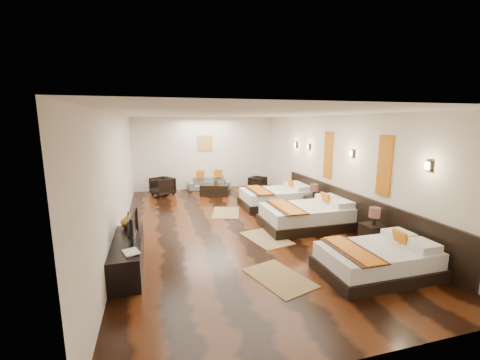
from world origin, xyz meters
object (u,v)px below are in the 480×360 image
object	(u,v)px
tv_console	(128,256)
figurine	(129,220)
nightstand_b	(313,203)
sofa	(209,184)
nightstand_a	(373,233)
bed_far	(277,197)
tv	(129,226)
book	(124,254)
coffee_table	(215,190)
bed_near	(378,260)
bed_mid	(308,216)
armchair_right	(258,183)
table_plant	(216,181)
armchair_left	(162,186)

from	to	relation	value
tv_console	figurine	size ratio (longest dim) A/B	5.52
nightstand_b	sofa	bearing A→B (deg)	120.72
nightstand_a	figurine	size ratio (longest dim) A/B	2.60
bed_far	figurine	world-z (taller)	figurine
nightstand_b	tv_console	xyz separation A→B (m)	(-4.95, -2.30, -0.03)
tv	figurine	bearing A→B (deg)	8.69
book	nightstand_b	bearing A→B (deg)	30.36
nightstand_a	coffee_table	world-z (taller)	nightstand_a
bed_near	coffee_table	size ratio (longest dim) A/B	1.95
nightstand_a	tv	xyz separation A→B (m)	(-4.89, 0.38, 0.49)
book	nightstand_a	bearing A→B (deg)	3.96
bed_near	sofa	xyz separation A→B (m)	(-1.60, 7.57, -0.02)
bed_mid	bed_far	distance (m)	2.04
bed_far	book	bearing A→B (deg)	-137.29
book	coffee_table	size ratio (longest dim) A/B	0.31
figurine	sofa	distance (m)	6.14
sofa	nightstand_b	bearing A→B (deg)	-54.35
bed_near	bed_far	size ratio (longest dim) A/B	0.91
bed_far	coffee_table	world-z (taller)	bed_far
figurine	coffee_table	size ratio (longest dim) A/B	0.33
nightstand_b	coffee_table	distance (m)	3.74
book	figurine	world-z (taller)	figurine
tv	armchair_right	world-z (taller)	tv
bed_near	coffee_table	distance (m)	6.72
nightstand_a	figurine	world-z (taller)	figurine
bed_mid	table_plant	world-z (taller)	bed_mid
tv	bed_near	bearing A→B (deg)	-105.48
tv	figurine	distance (m)	0.58
nightstand_a	sofa	bearing A→B (deg)	109.85
tv_console	armchair_left	distance (m)	5.82
bed_near	nightstand_b	size ratio (longest dim) A/B	2.28
bed_near	table_plant	size ratio (longest dim) A/B	6.93
nightstand_a	armchair_right	xyz separation A→B (m)	(-0.56, 5.88, -0.03)
bed_mid	book	world-z (taller)	bed_mid
sofa	figurine	bearing A→B (deg)	-110.15
bed_mid	book	bearing A→B (deg)	-156.40
bed_mid	nightstand_a	world-z (taller)	same
sofa	table_plant	bearing A→B (deg)	-81.86
coffee_table	table_plant	xyz separation A→B (m)	(0.06, -0.01, 0.34)
tv	book	size ratio (longest dim) A/B	2.64
bed_mid	tv_console	size ratio (longest dim) A/B	1.24
figurine	armchair_left	xyz separation A→B (m)	(0.79, 5.06, -0.39)
figurine	sofa	world-z (taller)	figurine
bed_near	coffee_table	bearing A→B (deg)	103.77
nightstand_a	coffee_table	distance (m)	5.95
armchair_left	armchair_right	world-z (taller)	armchair_left
bed_mid	bed_far	size ratio (longest dim) A/B	1.03
book	table_plant	size ratio (longest dim) A/B	1.09
tv_console	armchair_right	size ratio (longest dim) A/B	3.08
nightstand_b	armchair_left	xyz separation A→B (m)	(-4.15, 3.47, 0.03)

